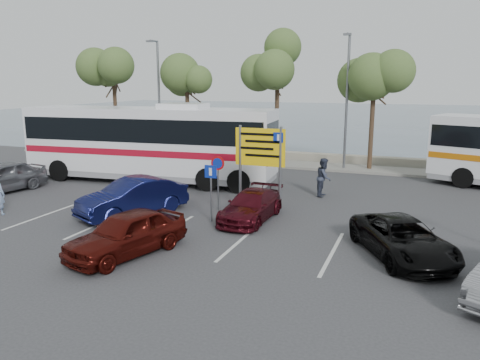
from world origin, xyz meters
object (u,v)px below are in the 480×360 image
(street_lamp_right, at_px, (347,95))
(pedestrian_far, at_px, (324,177))
(car_blue, at_px, (133,197))
(car_maroon, at_px, (251,206))
(car_red, at_px, (127,233))
(street_lamp_left, at_px, (158,93))
(direction_sign, at_px, (260,154))
(coach_bus_left, at_px, (149,145))
(car_silver_a, at_px, (0,177))
(suv_black, at_px, (403,239))

(street_lamp_right, xyz_separation_m, pedestrian_far, (0.13, -7.02, -3.67))
(car_blue, distance_m, car_maroon, 4.92)
(street_lamp_right, bearing_deg, pedestrian_far, -88.95)
(car_blue, relative_size, car_red, 1.11)
(street_lamp_left, xyz_separation_m, car_maroon, (11.21, -12.02, -4.02))
(street_lamp_right, distance_m, direction_sign, 10.73)
(street_lamp_left, distance_m, car_maroon, 16.92)
(street_lamp_left, relative_size, car_maroon, 2.00)
(street_lamp_right, height_order, car_blue, street_lamp_right)
(direction_sign, relative_size, coach_bus_left, 0.26)
(street_lamp_left, xyz_separation_m, direction_sign, (11.00, -10.32, -2.17))
(pedestrian_far, bearing_deg, car_silver_a, 109.26)
(street_lamp_left, bearing_deg, car_blue, -63.86)
(coach_bus_left, distance_m, car_maroon, 9.30)
(street_lamp_right, height_order, pedestrian_far, street_lamp_right)
(direction_sign, bearing_deg, car_red, -108.11)
(direction_sign, bearing_deg, suv_black, -32.37)
(suv_black, bearing_deg, pedestrian_far, 89.95)
(street_lamp_right, height_order, direction_sign, street_lamp_right)
(suv_black, bearing_deg, car_blue, 145.68)
(street_lamp_right, distance_m, pedestrian_far, 7.92)
(car_silver_a, bearing_deg, street_lamp_left, 89.29)
(coach_bus_left, distance_m, car_silver_a, 7.53)
(car_blue, bearing_deg, coach_bus_left, 140.46)
(direction_sign, bearing_deg, car_silver_a, -172.56)
(street_lamp_left, height_order, suv_black, street_lamp_left)
(street_lamp_left, height_order, street_lamp_right, same)
(car_blue, xyz_separation_m, car_red, (2.40, -3.95, -0.05))
(suv_black, bearing_deg, coach_bus_left, 123.61)
(street_lamp_right, bearing_deg, car_silver_a, -141.30)
(car_maroon, bearing_deg, suv_black, -18.03)
(suv_black, xyz_separation_m, pedestrian_far, (-3.87, 7.10, 0.31))
(street_lamp_left, bearing_deg, direction_sign, -43.17)
(car_silver_a, distance_m, car_blue, 8.48)
(suv_black, bearing_deg, street_lamp_right, 77.17)
(direction_sign, bearing_deg, street_lamp_left, 136.83)
(direction_sign, height_order, suv_black, direction_sign)
(direction_sign, xyz_separation_m, pedestrian_far, (2.12, 3.30, -1.50))
(street_lamp_left, xyz_separation_m, suv_black, (17.00, -14.12, -3.98))
(car_red, height_order, suv_black, car_red)
(coach_bus_left, relative_size, car_maroon, 3.49)
(car_blue, relative_size, car_maroon, 1.15)
(car_red, bearing_deg, street_lamp_right, 92.66)
(suv_black, bearing_deg, direction_sign, 118.99)
(street_lamp_left, bearing_deg, suv_black, -39.72)
(car_maroon, distance_m, pedestrian_far, 5.37)
(street_lamp_right, relative_size, coach_bus_left, 0.57)
(street_lamp_right, xyz_separation_m, car_blue, (-6.59, -13.07, -3.84))
(direction_sign, distance_m, suv_black, 7.33)
(car_red, bearing_deg, direction_sign, 88.37)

